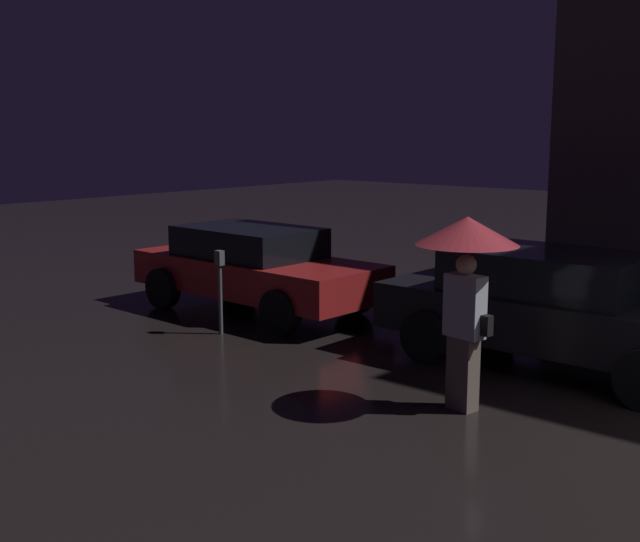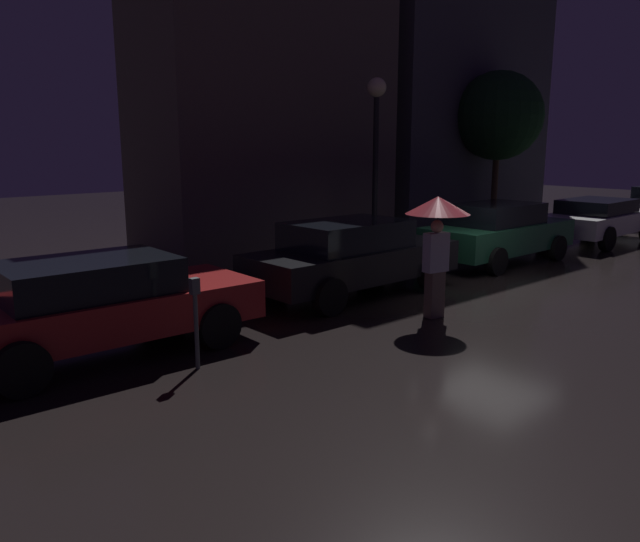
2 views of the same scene
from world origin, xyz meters
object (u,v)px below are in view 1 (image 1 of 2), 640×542
(pedestrian_with_umbrella, at_px, (467,257))
(parking_meter, at_px, (220,283))
(parked_car_black, at_px, (555,307))
(parked_car_red, at_px, (254,266))

(pedestrian_with_umbrella, bearing_deg, parking_meter, -177.62)
(parked_car_black, bearing_deg, parked_car_red, -178.05)
(parked_car_red, distance_m, pedestrian_with_umbrella, 5.65)
(pedestrian_with_umbrella, xyz_separation_m, parking_meter, (-4.47, 0.51, -0.92))
(pedestrian_with_umbrella, distance_m, parking_meter, 4.60)
(parked_car_black, xyz_separation_m, parking_meter, (-4.53, -1.66, -0.01))
(parked_car_black, height_order, parking_meter, parked_car_black)
(parked_car_black, distance_m, pedestrian_with_umbrella, 2.35)
(parked_car_black, relative_size, parking_meter, 3.63)
(parked_car_red, distance_m, parking_meter, 1.63)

